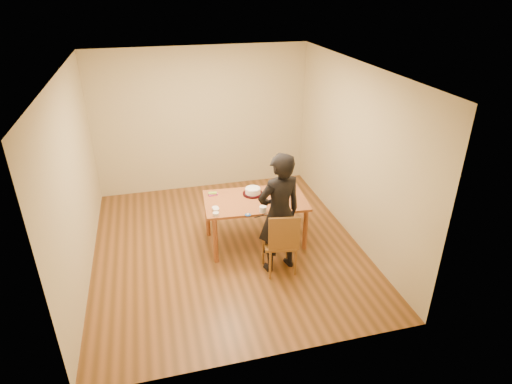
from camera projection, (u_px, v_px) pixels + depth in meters
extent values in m
cube|color=#5A3716|center=(227.00, 246.00, 6.66)|extent=(4.00, 4.50, 0.00)
cube|color=silver|center=(221.00, 69.00, 5.45)|extent=(4.00, 4.50, 0.00)
cube|color=#C1B786|center=(202.00, 120.00, 8.00)|extent=(4.00, 0.00, 2.70)
cube|color=#C1B786|center=(74.00, 181.00, 5.61)|extent=(0.00, 4.50, 2.70)
cube|color=#C1B786|center=(354.00, 153.00, 6.50)|extent=(0.00, 4.50, 2.70)
cube|color=brown|center=(255.00, 201.00, 6.45)|extent=(1.59, 1.02, 0.04)
cube|color=brown|center=(279.00, 242.00, 5.94)|extent=(0.50, 0.50, 0.04)
cylinder|color=#AB0B25|center=(253.00, 194.00, 6.59)|extent=(0.31, 0.31, 0.02)
cylinder|color=white|center=(253.00, 191.00, 6.57)|extent=(0.24, 0.24, 0.07)
ellipsoid|color=white|center=(253.00, 188.00, 6.55)|extent=(0.23, 0.23, 0.03)
cylinder|color=white|center=(263.00, 209.00, 6.08)|extent=(0.10, 0.10, 0.09)
cylinder|color=#164392|center=(248.00, 215.00, 6.02)|extent=(0.09, 0.09, 0.01)
ellipsoid|color=white|center=(248.00, 214.00, 6.01)|extent=(0.04, 0.04, 0.02)
cylinder|color=white|center=(216.00, 214.00, 6.01)|extent=(0.09, 0.09, 0.04)
cylinder|color=white|center=(215.00, 209.00, 6.15)|extent=(0.09, 0.09, 0.04)
cylinder|color=white|center=(216.00, 210.00, 6.11)|extent=(0.09, 0.09, 0.04)
cube|color=#EB378D|center=(213.00, 194.00, 6.57)|extent=(0.15, 0.09, 0.02)
cube|color=green|center=(212.00, 193.00, 6.57)|extent=(0.13, 0.08, 0.02)
cube|color=black|center=(259.00, 216.00, 5.98)|extent=(0.15, 0.06, 0.01)
imported|color=black|center=(279.00, 214.00, 5.79)|extent=(0.72, 0.55, 1.77)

